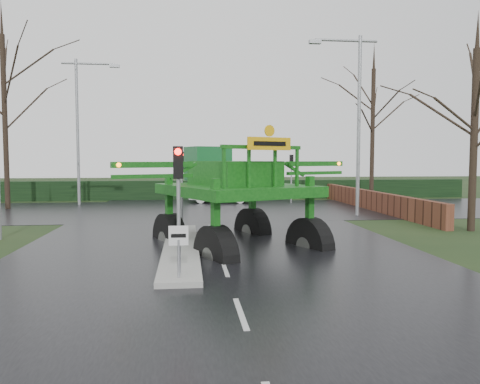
{
  "coord_description": "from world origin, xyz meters",
  "views": [
    {
      "loc": [
        -1.09,
        -13.35,
        3.18
      ],
      "look_at": [
        0.84,
        3.45,
        2.0
      ],
      "focal_mm": 35.0,
      "sensor_mm": 36.0,
      "label": 1
    }
  ],
  "objects": [
    {
      "name": "tree_left_far",
      "position": [
        -12.5,
        18.0,
        7.15
      ],
      "size": [
        7.7,
        7.7,
        13.26
      ],
      "color": "black",
      "rests_on": "ground"
    },
    {
      "name": "street_light_left_near",
      "position": [
        -8.19,
        6.0,
        5.99
      ],
      "size": [
        3.85,
        0.3,
        10.0
      ],
      "color": "gray",
      "rests_on": "ground"
    },
    {
      "name": "traffic_signal_far",
      "position": [
        6.5,
        20.01,
        2.59
      ],
      "size": [
        0.26,
        0.33,
        3.52
      ],
      "rotation": [
        0.0,
        0.0,
        3.14
      ],
      "color": "gray",
      "rests_on": "ground"
    },
    {
      "name": "traffic_signal_near",
      "position": [
        -1.3,
        -1.01,
        2.59
      ],
      "size": [
        0.26,
        0.33,
        3.52
      ],
      "color": "gray",
      "rests_on": "ground"
    },
    {
      "name": "median_island",
      "position": [
        -1.3,
        3.0,
        0.09
      ],
      "size": [
        1.2,
        10.0,
        0.16
      ],
      "primitive_type": "cube",
      "color": "gray",
      "rests_on": "ground"
    },
    {
      "name": "white_sedan",
      "position": [
        1.49,
        20.66,
        0.0
      ],
      "size": [
        5.09,
        2.57,
        1.6
      ],
      "primitive_type": "imported",
      "rotation": [
        0.0,
        0.0,
        1.38
      ],
      "color": "silver",
      "rests_on": "ground"
    },
    {
      "name": "hedge_row",
      "position": [
        0.0,
        24.0,
        0.75
      ],
      "size": [
        44.0,
        0.9,
        1.5
      ],
      "primitive_type": "cube",
      "color": "black",
      "rests_on": "ground"
    },
    {
      "name": "brick_wall",
      "position": [
        10.5,
        16.0,
        0.6
      ],
      "size": [
        0.4,
        20.0,
        1.2
      ],
      "primitive_type": "cube",
      "color": "#592D1E",
      "rests_on": "ground"
    },
    {
      "name": "street_light_right",
      "position": [
        8.19,
        12.0,
        5.99
      ],
      "size": [
        3.85,
        0.3,
        10.0
      ],
      "color": "gray",
      "rests_on": "ground"
    },
    {
      "name": "keep_left_sign",
      "position": [
        -1.3,
        -1.5,
        1.06
      ],
      "size": [
        0.5,
        0.07,
        1.35
      ],
      "color": "gray",
      "rests_on": "ground"
    },
    {
      "name": "tree_right_far",
      "position": [
        13.0,
        21.0,
        6.5
      ],
      "size": [
        7.0,
        7.0,
        12.05
      ],
      "color": "black",
      "rests_on": "ground"
    },
    {
      "name": "street_light_left_far",
      "position": [
        -8.19,
        20.0,
        5.99
      ],
      "size": [
        3.85,
        0.3,
        10.0
      ],
      "color": "gray",
      "rests_on": "ground"
    },
    {
      "name": "road_main",
      "position": [
        0.0,
        10.0,
        0.0
      ],
      "size": [
        14.0,
        80.0,
        0.02
      ],
      "primitive_type": "cube",
      "color": "black",
      "rests_on": "ground"
    },
    {
      "name": "traffic_signal_mid",
      "position": [
        -1.3,
        7.49,
        2.59
      ],
      "size": [
        0.26,
        0.33,
        3.52
      ],
      "color": "gray",
      "rests_on": "ground"
    },
    {
      "name": "road_cross",
      "position": [
        0.0,
        16.0,
        0.01
      ],
      "size": [
        80.0,
        12.0,
        0.02
      ],
      "primitive_type": "cube",
      "color": "black",
      "rests_on": "ground"
    },
    {
      "name": "crop_sprayer",
      "position": [
        -0.28,
        1.73,
        2.56
      ],
      "size": [
        8.88,
        7.32,
        5.4
      ],
      "rotation": [
        0.0,
        0.0,
        0.43
      ],
      "color": "black",
      "rests_on": "ground"
    },
    {
      "name": "tree_right_near",
      "position": [
        11.5,
        6.0,
        5.2
      ],
      "size": [
        5.6,
        5.6,
        9.64
      ],
      "color": "black",
      "rests_on": "ground"
    },
    {
      "name": "ground",
      "position": [
        0.0,
        0.0,
        0.0
      ],
      "size": [
        140.0,
        140.0,
        0.0
      ],
      "primitive_type": "plane",
      "color": "black",
      "rests_on": "ground"
    }
  ]
}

